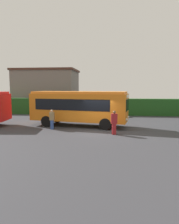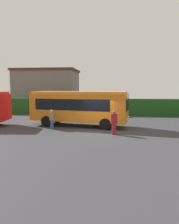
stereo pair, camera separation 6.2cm
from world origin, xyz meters
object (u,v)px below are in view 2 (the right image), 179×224
at_px(person_center, 52,119).
at_px(person_right, 95,113).
at_px(person_far, 114,122).
at_px(bus_orange, 79,106).

distance_m(person_center, person_right, 5.15).
bearing_deg(person_far, person_center, 68.46).
bearing_deg(bus_orange, person_far, -34.81).
relative_size(person_right, person_far, 1.00).
distance_m(person_right, person_far, 5.71).
bearing_deg(person_center, person_right, -43.39).
distance_m(bus_orange, person_center, 2.85).
bearing_deg(bus_orange, person_center, -130.60).
bearing_deg(person_right, person_far, -4.91).
bearing_deg(bus_orange, person_right, 70.28).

